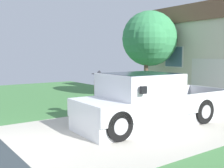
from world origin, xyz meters
TOP-DOWN VIEW (x-y plane):
  - pickup_truck at (-0.01, 4.07)m, footprint 2.09×5.41m
  - person_with_hat at (-1.61, 3.42)m, footprint 0.52×0.52m
  - handbag at (-1.52, 3.10)m, footprint 0.35×0.21m
  - front_yard_tree at (-4.04, 7.95)m, footprint 2.77×2.77m

SIDE VIEW (x-z plane):
  - handbag at x=-1.52m, z-range -0.09..0.36m
  - pickup_truck at x=-0.01m, z-range -0.09..1.58m
  - person_with_hat at x=-1.61m, z-range 0.15..1.85m
  - front_yard_tree at x=-4.04m, z-range 0.75..5.15m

